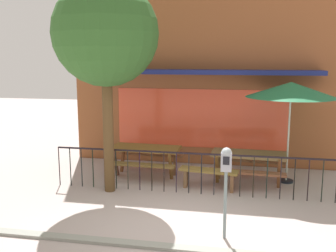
{
  "coord_description": "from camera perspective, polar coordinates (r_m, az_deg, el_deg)",
  "views": [
    {
      "loc": [
        1.11,
        -6.61,
        3.1
      ],
      "look_at": [
        -0.56,
        2.19,
        1.49
      ],
      "focal_mm": 41.05,
      "sensor_mm": 36.0,
      "label": 1
    }
  ],
  "objects": [
    {
      "name": "picnic_table_right",
      "position": [
        9.73,
        11.85,
        -4.86
      ],
      "size": [
        1.9,
        1.49,
        0.79
      ],
      "color": "brown",
      "rests_on": "ground"
    },
    {
      "name": "street_tree",
      "position": [
        8.75,
        -9.25,
        13.27
      ],
      "size": [
        2.35,
        2.35,
        4.79
      ],
      "color": "#533A1F",
      "rests_on": "ground"
    },
    {
      "name": "parking_meter_near",
      "position": [
        6.58,
        8.63,
        -6.31
      ],
      "size": [
        0.18,
        0.17,
        1.61
      ],
      "color": "slate",
      "rests_on": "ground"
    },
    {
      "name": "pub_storefront",
      "position": [
        11.26,
        5.15,
        8.57
      ],
      "size": [
        7.61,
        1.26,
        5.62
      ],
      "color": "#5C2C17",
      "rests_on": "ground"
    },
    {
      "name": "patio_umbrella",
      "position": [
        9.78,
        17.8,
        5.1
      ],
      "size": [
        2.17,
        2.17,
        2.51
      ],
      "color": "black",
      "rests_on": "ground"
    },
    {
      "name": "patio_fence_front",
      "position": [
        8.82,
        3.12,
        -5.87
      ],
      "size": [
        6.41,
        0.04,
        0.97
      ],
      "color": "black",
      "rests_on": "ground"
    },
    {
      "name": "curb_edge",
      "position": [
        6.62,
        -0.17,
        -17.74
      ],
      "size": [
        10.65,
        0.2,
        0.11
      ],
      "primitive_type": "cube",
      "color": "gray",
      "rests_on": "ground"
    },
    {
      "name": "picnic_table_left",
      "position": [
        10.17,
        -3.34,
        -4.01
      ],
      "size": [
        1.85,
        1.43,
        0.79
      ],
      "color": "brown",
      "rests_on": "ground"
    },
    {
      "name": "ground",
      "position": [
        7.39,
        1.15,
        -14.63
      ],
      "size": [
        40.0,
        40.0,
        0.0
      ],
      "primitive_type": "plane",
      "color": "#AD9E99"
    },
    {
      "name": "patio_bench",
      "position": [
        9.24,
        6.04,
        -7.19
      ],
      "size": [
        1.43,
        0.51,
        0.48
      ],
      "color": "olive",
      "rests_on": "ground"
    }
  ]
}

